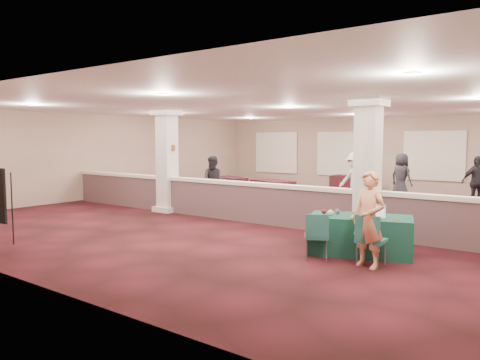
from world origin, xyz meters
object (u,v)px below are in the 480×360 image
Objects in this scene: conf_chair_main at (370,236)px; attendee_a at (214,181)px; far_table_back_left at (230,185)px; far_table_back_center at (354,185)px; conf_chair_side at (317,233)px; attendee_b at (355,180)px; attendee_d at (401,177)px; near_table at (360,235)px; attendee_c at (477,182)px; far_table_front_left at (272,190)px; far_table_front_center at (357,199)px; woman at (369,219)px.

attendee_a reaches higher than conf_chair_main.
far_table_back_left is 5.20m from far_table_back_center.
conf_chair_main is at bearing -20.04° from conf_chair_side.
attendee_d is at bearing 85.39° from attendee_b.
attendee_b is at bearing 95.76° from near_table.
far_table_back_left is (-9.23, 7.76, -0.22)m from conf_chair_main.
attendee_c is (4.86, -1.52, 0.49)m from far_table_back_center.
attendee_b is (1.52, -3.50, 0.54)m from far_table_back_center.
conf_chair_main is 0.53× the size of far_table_front_left.
attendee_a reaches higher than far_table_front_left.
attendee_b is at bearing -66.55° from far_table_back_center.
far_table_front_left is at bearing 132.37° from conf_chair_main.
far_table_back_center is (-4.23, 9.58, -0.00)m from near_table.
far_table_front_left is at bearing 174.25° from far_table_front_center.
far_table_front_center is 4.74m from attendee_a.
near_table is at bearing -45.40° from far_table_front_left.
far_table_front_center is 6.36m from far_table_back_left.
far_table_front_center is 0.91× the size of attendee_d.
attendee_a reaches higher than far_table_back_center.
attendee_c is (3.35, 1.98, -0.05)m from attendee_b.
far_table_back_center is (-3.77, 10.53, -0.15)m from conf_chair_side.
attendee_c reaches higher than far_table_front_left.
attendee_a is (-6.52, 3.28, 0.47)m from near_table.
conf_chair_main is (0.50, -0.78, 0.17)m from near_table.
conf_chair_main is 8.12m from attendee_a.
attendee_b is (3.81, 2.80, 0.06)m from attendee_a.
far_table_back_center is at bearing 113.45° from conf_chair_main.
far_table_back_left is (-8.27, 7.92, -0.20)m from conf_chair_side.
woman reaches higher than far_table_front_center.
attendee_a is 8.61m from attendee_c.
far_table_back_left is 6.11m from attendee_b.
attendee_d reaches higher than far_table_front_center.
far_table_back_left is 0.93× the size of attendee_c.
far_table_front_center is at bearing 127.79° from woman.
far_table_back_left is at bearing 123.12° from near_table.
woman is 12.10m from far_table_back_left.
near_table is 1.22× the size of far_table_back_left.
far_table_back_left is at bearing 153.05° from woman.
far_table_front_center is (-2.49, 5.73, -0.06)m from near_table.
attendee_c is at bearing 0.40° from attendee_a.
near_table is at bearing 34.43° from conf_chair_side.
far_table_front_left is 0.97× the size of attendee_b.
far_table_front_center is at bearing -5.75° from far_table_front_left.
far_table_front_center is at bearing -11.28° from far_table_back_left.
attendee_b is (-2.25, 7.03, 0.39)m from conf_chair_side.
attendee_d is at bearing 125.79° from attendee_c.
attendee_d reaches higher than conf_chair_side.
attendee_b reaches higher than far_table_back_center.
attendee_c is (0.64, 8.06, 0.49)m from near_table.
woman is at bearing -23.17° from conf_chair_side.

